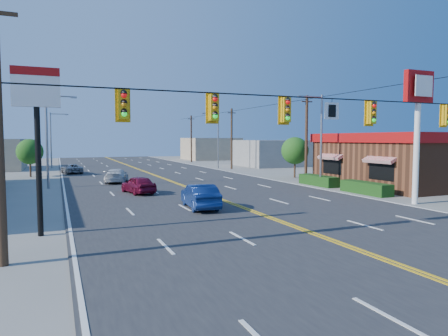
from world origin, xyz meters
name	(u,v)px	position (x,y,z in m)	size (l,w,h in m)	color
ground	(308,233)	(0.00, 0.00, 0.00)	(160.00, 160.00, 0.00)	gray
road	(180,185)	(0.00, 20.00, 0.03)	(20.00, 120.00, 0.06)	#2D2D30
signal_span	(307,123)	(-0.12, 0.00, 4.89)	(24.32, 0.34, 9.00)	#47301E
kfc	(415,159)	(19.90, 12.00, 2.38)	(16.30, 12.40, 4.70)	brown
kfc_pylon	(418,110)	(11.00, 4.00, 6.04)	(2.20, 0.36, 8.50)	white
pizza_hut_sign	(37,116)	(-11.00, 4.00, 5.18)	(1.90, 0.30, 6.85)	black
streetlight_se	(319,135)	(10.79, 14.00, 4.51)	(2.55, 0.25, 8.00)	gray
streetlight_ne	(217,137)	(10.79, 38.00, 4.51)	(2.55, 0.25, 8.00)	gray
streetlight_sw	(49,135)	(-10.79, 22.00, 4.51)	(2.55, 0.25, 8.00)	gray
streetlight_nw	(52,137)	(-10.79, 48.00, 4.51)	(2.55, 0.25, 8.00)	gray
utility_pole_near	(306,139)	(12.20, 18.00, 4.20)	(0.28, 0.28, 8.40)	#47301E
utility_pole_mid	(232,139)	(12.20, 36.00, 4.20)	(0.28, 0.28, 8.40)	#47301E
utility_pole_far	(191,139)	(12.20, 54.00, 4.20)	(0.28, 0.28, 8.40)	#47301E
tree_kfc_rear	(295,151)	(13.50, 22.00, 2.93)	(2.94, 2.94, 4.41)	#47301E
tree_west	(30,152)	(-13.00, 34.00, 2.79)	(2.80, 2.80, 4.20)	#47301E
bld_east_mid	(278,153)	(22.00, 40.00, 2.00)	(12.00, 10.00, 4.00)	gray
bld_east_far	(211,149)	(19.00, 62.00, 2.20)	(10.00, 10.00, 4.40)	tan
car_magenta	(138,185)	(-4.60, 15.61, 0.67)	(1.58, 3.93, 1.34)	maroon
car_blue	(200,197)	(-2.42, 7.62, 0.72)	(1.53, 4.39, 1.45)	navy
car_white	(116,176)	(-5.08, 24.10, 0.65)	(1.82, 4.48, 1.30)	silver
car_silver	(72,169)	(-8.68, 36.45, 0.57)	(1.91, 4.13, 1.15)	#A09FA4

